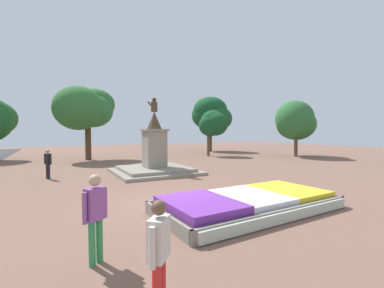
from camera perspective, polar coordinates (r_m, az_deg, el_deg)
The scene contains 10 objects.
ground_plane at distance 9.52m, azimuth -4.42°, elevation -13.27°, with size 92.61×92.61×0.00m, color brown.
flower_planter at distance 8.94m, azimuth 12.39°, elevation -12.66°, with size 6.31×3.25×0.59m.
statue_monument at distance 16.68m, azimuth -8.32°, elevation -3.28°, with size 5.01×5.01×4.83m.
pedestrian_with_handbag at distance 16.45m, azimuth -29.38°, elevation -3.47°, with size 0.37×0.51×1.67m.
pedestrian_near_planter at distance 5.52m, azimuth -20.69°, elevation -13.99°, with size 0.50×0.39×1.78m.
pedestrian_crossing_plaza at distance 3.89m, azimuth -7.36°, elevation -22.31°, with size 0.42×0.44×1.66m.
park_tree_far_left at distance 28.51m, azimuth 4.71°, elevation 4.56°, with size 3.24×2.99×5.08m.
park_tree_far_right at distance 26.30m, azimuth -22.39°, elevation 7.38°, with size 5.70×5.31×6.92m.
park_tree_street_side at distance 35.92m, azimuth 4.30°, elevation 6.51°, with size 4.92×6.02×7.56m.
park_tree_mid_canopy at distance 30.07m, azimuth 21.97°, elevation 4.61°, with size 5.45×5.02×5.96m.
Camera 1 is at (-3.75, -8.36, 2.59)m, focal length 24.00 mm.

